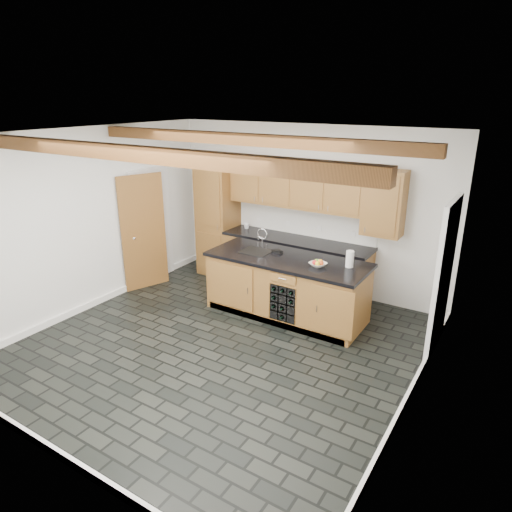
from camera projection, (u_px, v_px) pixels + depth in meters
The scene contains 10 objects.
ground at pixel (221, 345), 6.25m from camera, with size 5.00×5.00×0.00m, color black.
room_shell at pixel (236, 228), 6.20m from camera, with size 5.01×5.00×5.00m.
back_cabinetry at pixel (279, 233), 7.89m from camera, with size 3.65×0.62×2.20m.
island at pixel (286, 287), 6.96m from camera, with size 2.48×0.96×0.93m.
faucet at pixel (257, 249), 7.11m from camera, with size 0.45×0.40×0.34m.
kitchen_scale at pixel (277, 251), 7.04m from camera, with size 0.17×0.11×0.05m.
fruit_bowl at pixel (318, 264), 6.48m from camera, with size 0.24×0.24×0.06m, color silver.
fruit_cluster at pixel (318, 262), 6.47m from camera, with size 0.16×0.17×0.07m.
paper_towel at pixel (350, 259), 6.43m from camera, with size 0.11×0.11×0.24m, color white.
mug at pixel (247, 226), 8.29m from camera, with size 0.11×0.11×0.10m, color white.
Camera 1 is at (3.32, -4.38, 3.25)m, focal length 32.00 mm.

